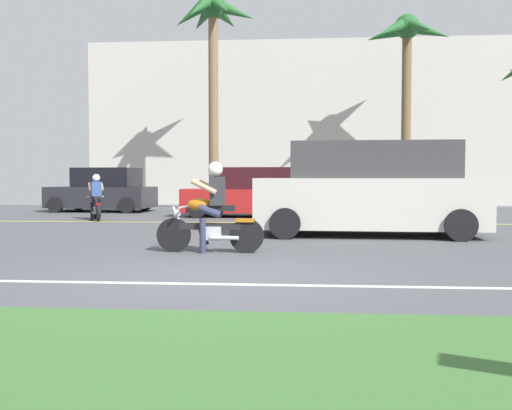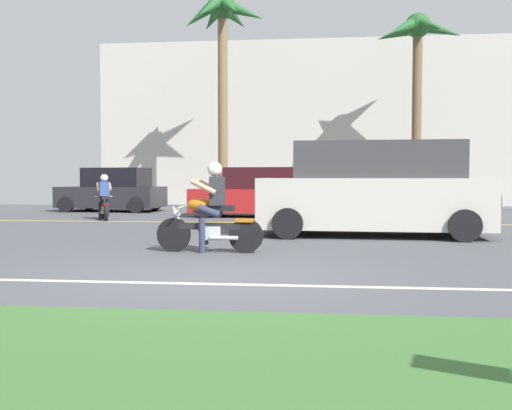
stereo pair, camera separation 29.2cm
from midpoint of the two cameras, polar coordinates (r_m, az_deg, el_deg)
The scene contains 12 objects.
ground at distance 10.54m, azimuth -0.04°, elevation -4.29°, with size 56.00×30.00×0.04m, color #4C4F54.
grass_median at distance 3.70m, azimuth -12.72°, elevation -16.96°, with size 56.00×3.80×0.06m, color #3D6B33.
lane_line_near at distance 7.03m, azimuth -3.27°, elevation -7.66°, with size 50.40×0.12×0.01m, color silver.
lane_line_far at distance 16.19m, azimuth 2.17°, elevation -1.73°, with size 50.40×0.12×0.01m, color yellow.
motorcyclist at distance 9.88m, azimuth -3.62°, elevation -0.89°, with size 1.83×0.60×1.53m.
suv_nearby at distance 12.94m, azimuth 12.04°, elevation 1.39°, with size 5.07×2.39×2.02m.
parked_car_0 at distance 22.17m, azimuth -13.35°, elevation 1.32°, with size 3.82×2.23×1.60m.
parked_car_1 at distance 18.64m, azimuth 0.74°, elevation 1.10°, with size 4.22×2.16×1.57m.
palm_tree_0 at distance 23.23m, azimuth -2.91°, elevation 16.71°, with size 3.33×3.26×8.24m.
palm_tree_1 at distance 24.16m, azimuth 15.76°, elevation 14.67°, with size 3.36×3.41×7.55m.
motorcyclist_distant at distance 17.83m, azimuth -14.09°, elevation 0.43°, with size 0.79×1.50×1.35m.
building_far at distance 28.50m, azimuth 5.70°, elevation 7.65°, with size 19.42×4.00×7.40m, color #BCB7AD.
Camera 2 is at (1.29, -7.38, 1.28)m, focal length 41.15 mm.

